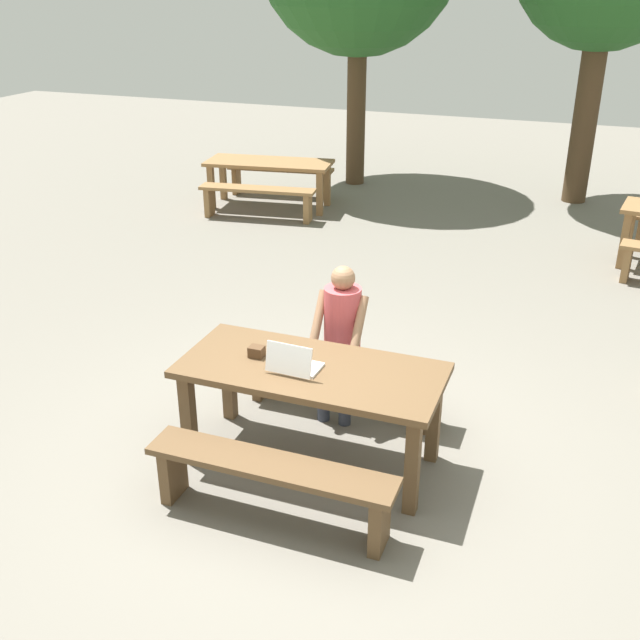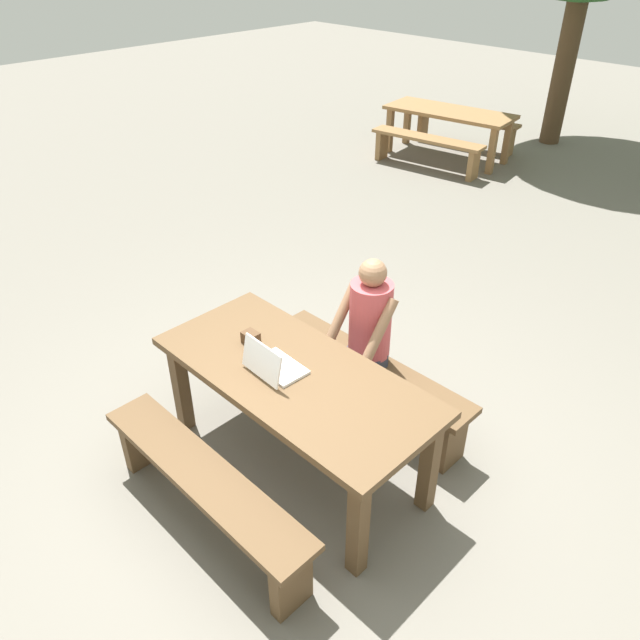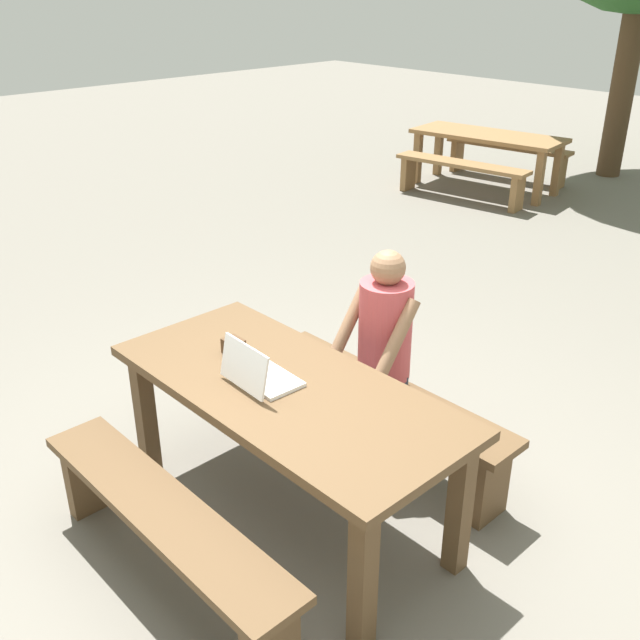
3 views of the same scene
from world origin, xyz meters
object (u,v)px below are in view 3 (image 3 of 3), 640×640
laptop (258,374)px  person_seated (380,345)px  picnic_table_front (286,405)px  small_pouch (234,346)px  picnic_table_mid (487,142)px

laptop → person_seated: person_seated is taller
laptop → person_seated: size_ratio=0.27×
picnic_table_front → laptop: size_ratio=5.33×
picnic_table_front → laptop: bearing=-135.2°
laptop → small_pouch: bearing=-14.6°
small_pouch → picnic_table_mid: size_ratio=0.05×
small_pouch → person_seated: 0.79m
picnic_table_front → laptop: laptop is taller
small_pouch → picnic_table_mid: bearing=113.4°
small_pouch → person_seated: person_seated is taller
picnic_table_mid → picnic_table_front: bearing=-71.3°
picnic_table_front → small_pouch: (-0.42, 0.01, 0.16)m
picnic_table_front → small_pouch: bearing=178.7°
picnic_table_front → picnic_table_mid: size_ratio=0.94×
person_seated → laptop: bearing=-95.6°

